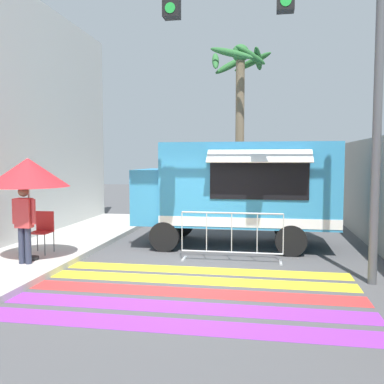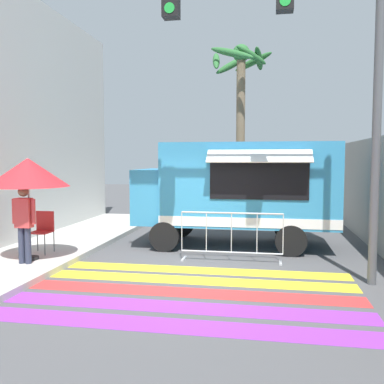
{
  "view_description": "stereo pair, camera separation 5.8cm",
  "coord_description": "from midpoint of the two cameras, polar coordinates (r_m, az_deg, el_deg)",
  "views": [
    {
      "loc": [
        1.48,
        -8.46,
        2.33
      ],
      "look_at": [
        -0.34,
        2.09,
        1.52
      ],
      "focal_mm": 40.0,
      "sensor_mm": 36.0,
      "label": 1
    },
    {
      "loc": [
        1.54,
        -8.45,
        2.33
      ],
      "look_at": [
        -0.34,
        2.09,
        1.52
      ],
      "focal_mm": 40.0,
      "sensor_mm": 36.0,
      "label": 2
    }
  ],
  "objects": [
    {
      "name": "ground_plane",
      "position": [
        8.9,
        0.01,
        -10.86
      ],
      "size": [
        60.0,
        60.0,
        0.0
      ],
      "primitive_type": "plane",
      "color": "#4C4C4F"
    },
    {
      "name": "concrete_wall_right",
      "position": [
        11.83,
        23.93,
        -0.28
      ],
      "size": [
        0.2,
        16.0,
        2.91
      ],
      "color": "#A39E93",
      "rests_on": "ground_plane"
    },
    {
      "name": "crosswalk_painted",
      "position": [
        7.74,
        -1.63,
        -13.16
      ],
      "size": [
        6.4,
        3.6,
        0.01
      ],
      "color": "purple",
      "rests_on": "ground_plane"
    },
    {
      "name": "food_truck",
      "position": [
        11.57,
        5.84,
        0.73
      ],
      "size": [
        5.24,
        2.75,
        2.76
      ],
      "color": "#338CBF",
      "rests_on": "ground_plane"
    },
    {
      "name": "traffic_signal_pole",
      "position": [
        8.64,
        13.01,
        19.63
      ],
      "size": [
        4.97,
        0.29,
        6.38
      ],
      "color": "#515456",
      "rests_on": "ground_plane"
    },
    {
      "name": "patio_umbrella",
      "position": [
        9.95,
        -20.87,
        2.42
      ],
      "size": [
        1.76,
        1.76,
        2.24
      ],
      "color": "black",
      "rests_on": "sidewalk_left"
    },
    {
      "name": "folding_chair",
      "position": [
        10.74,
        -19.12,
        -4.52
      ],
      "size": [
        0.45,
        0.45,
        0.97
      ],
      "rotation": [
        0.0,
        0.0,
        0.4
      ],
      "color": "#4C4C51",
      "rests_on": "sidewalk_left"
    },
    {
      "name": "vendor_person",
      "position": [
        9.68,
        -21.33,
        -3.5
      ],
      "size": [
        0.53,
        0.22,
        1.64
      ],
      "rotation": [
        0.0,
        0.0,
        -0.08
      ],
      "color": "#2D3347",
      "rests_on": "sidewalk_left"
    },
    {
      "name": "barricade_front",
      "position": [
        9.89,
        5.44,
        -5.94
      ],
      "size": [
        2.34,
        0.44,
        1.13
      ],
      "color": "#B7BABF",
      "rests_on": "ground_plane"
    },
    {
      "name": "palm_tree",
      "position": [
        15.42,
        6.54,
        12.79
      ],
      "size": [
        2.22,
        2.31,
        6.32
      ],
      "color": "#7A664C",
      "rests_on": "ground_plane"
    }
  ]
}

